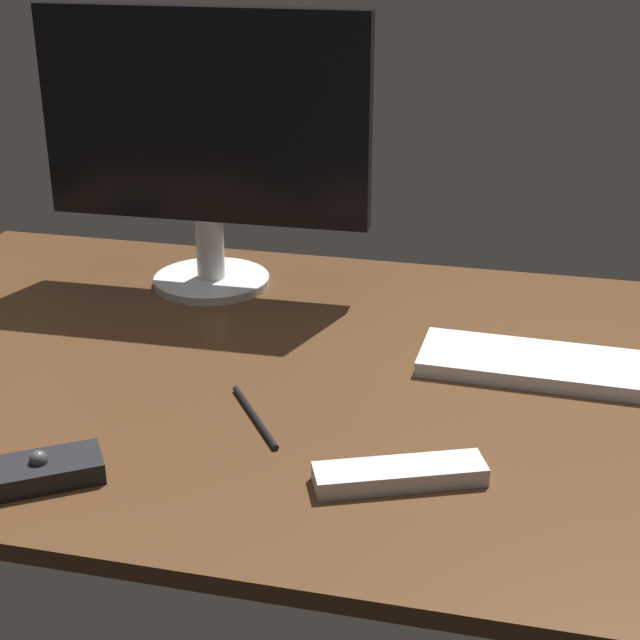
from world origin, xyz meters
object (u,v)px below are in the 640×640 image
object	(u,v)px
keyboard	(576,369)
media_remote	(19,475)
tv_remote	(400,474)
monitor	(205,135)
pen	(255,417)

from	to	relation	value
keyboard	media_remote	size ratio (longest dim) A/B	2.27
tv_remote	monitor	bearing A→B (deg)	105.40
tv_remote	pen	distance (cm)	20.56
monitor	pen	xyz separation A→B (cm)	(18.88, -39.39, -23.13)
monitor	pen	world-z (taller)	monitor
tv_remote	media_remote	bearing A→B (deg)	171.96
keyboard	monitor	bearing A→B (deg)	162.72
keyboard	pen	bearing A→B (deg)	-148.89
monitor	tv_remote	bearing A→B (deg)	-53.47
monitor	media_remote	world-z (taller)	monitor
pen	keyboard	bearing A→B (deg)	84.12
keyboard	media_remote	distance (cm)	67.70
media_remote	tv_remote	size ratio (longest dim) A/B	0.97
media_remote	pen	size ratio (longest dim) A/B	1.16
tv_remote	pen	xyz separation A→B (cm)	(-18.36, 9.24, -0.64)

